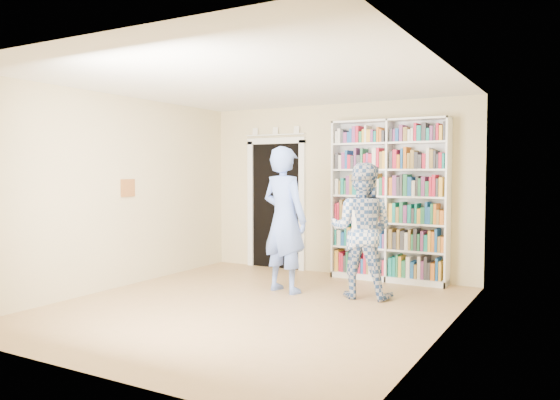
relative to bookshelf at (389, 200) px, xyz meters
The scene contains 11 objects.
floor 2.80m from the bookshelf, 111.44° to the right, with size 5.00×5.00×0.00m, color #A78150.
ceiling 2.92m from the bookshelf, 111.44° to the right, with size 5.00×5.00×0.00m, color white.
wall_back 0.94m from the bookshelf, behind, with size 4.50×4.50×0.00m, color beige.
wall_left 3.95m from the bookshelf, 143.52° to the right, with size 5.00×5.00×0.00m, color beige.
wall_right 2.70m from the bookshelf, 60.44° to the right, with size 5.00×5.00×0.00m, color beige.
bookshelf is the anchor object (origin of this frame).
doorway 2.03m from the bookshelf, behind, with size 1.10×0.08×2.43m.
wall_art 3.82m from the bookshelf, 145.76° to the right, with size 0.03×0.25×0.25m, color brown.
man_blue 1.75m from the bookshelf, 125.02° to the right, with size 0.72×0.47×1.97m, color #6686E3.
man_plaid 1.26m from the bookshelf, 88.45° to the right, with size 0.85×0.66×1.75m, color #2D4E89.
paper_sheet 1.46m from the bookshelf, 85.82° to the right, with size 0.21×0.01×0.30m, color white.
Camera 1 is at (3.49, -5.50, 1.63)m, focal length 35.00 mm.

